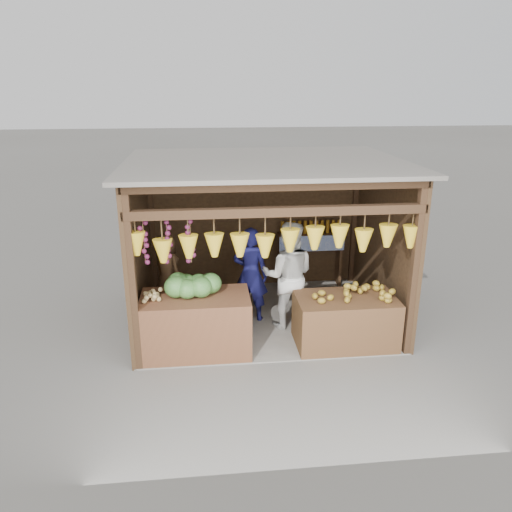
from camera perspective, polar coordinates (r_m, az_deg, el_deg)
The scene contains 12 objects.
ground at distance 8.60m, azimuth 0.92°, elevation -6.95°, with size 80.00×80.00×0.00m, color #514F49.
stall_structure at distance 7.97m, azimuth 0.79°, elevation 3.75°, with size 4.30×3.30×2.66m.
back_shelf at distance 9.62m, azimuth 6.23°, elevation 1.42°, with size 1.25×0.32×1.32m.
counter_left at distance 7.39m, azimuth -6.84°, elevation -7.79°, with size 1.56×0.85×0.89m, color #512E1B.
counter_right at distance 7.69m, azimuth 10.14°, elevation -7.35°, with size 1.48×0.85×0.77m, color #4B3219.
stool at distance 8.65m, azimuth -9.86°, elevation -5.93°, with size 0.34×0.34×0.32m, color black.
man_standing at distance 8.20m, azimuth -0.62°, elevation -2.13°, with size 0.59×0.39×1.61m, color #121246.
woman_standing at distance 7.95m, azimuth 3.70°, elevation -2.24°, with size 0.86×0.67×1.77m, color silver.
vendor_seated at distance 8.37m, azimuth -10.14°, elevation -1.36°, with size 0.56×0.37×1.15m, color #503620.
melon_pile at distance 7.21m, azimuth -7.28°, elevation -3.21°, with size 1.00×0.50×0.32m, color #165319, non-canonical shape.
tanfruit_pile at distance 7.20m, azimuth -11.72°, elevation -4.33°, with size 0.34×0.40×0.13m, color olive, non-canonical shape.
mango_pile at distance 7.52m, azimuth 11.11°, elevation -3.89°, with size 1.40×0.64×0.22m, color #A96216, non-canonical shape.
Camera 1 is at (-0.97, -7.67, 3.76)m, focal length 35.00 mm.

